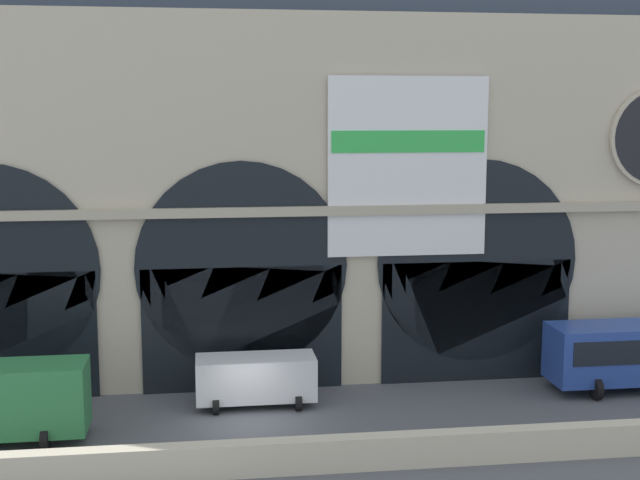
# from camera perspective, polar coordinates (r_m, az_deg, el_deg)

# --- Properties ---
(ground_plane) EXTENTS (200.00, 200.00, 0.00)m
(ground_plane) POSITION_cam_1_polar(r_m,az_deg,el_deg) (36.16, -4.66, -12.24)
(ground_plane) COLOR #54565B
(quay_parapet_wall) EXTENTS (90.00, 0.70, 1.22)m
(quay_parapet_wall) POSITION_cam_1_polar(r_m,az_deg,el_deg) (31.65, -4.19, -14.14)
(quay_parapet_wall) COLOR beige
(quay_parapet_wall) RESTS_ON ground
(station_building) EXTENTS (46.55, 5.61, 21.95)m
(station_building) POSITION_cam_1_polar(r_m,az_deg,el_deg) (41.48, -5.38, 5.50)
(station_building) COLOR beige
(station_building) RESTS_ON ground
(van_center) EXTENTS (5.20, 2.48, 2.20)m
(van_center) POSITION_cam_1_polar(r_m,az_deg,el_deg) (38.31, -4.26, -9.07)
(van_center) COLOR white
(van_center) RESTS_ON ground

